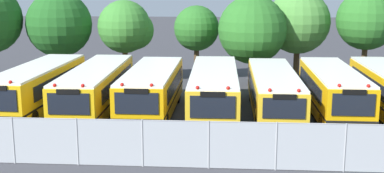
{
  "coord_description": "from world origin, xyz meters",
  "views": [
    {
      "loc": [
        0.75,
        -26.9,
        7.28
      ],
      "look_at": [
        -1.13,
        0.0,
        1.6
      ],
      "focal_mm": 46.43,
      "sensor_mm": 36.0,
      "label": 1
    }
  ],
  "objects": [
    {
      "name": "school_bus_1",
      "position": [
        -6.57,
        0.06,
        1.42
      ],
      "size": [
        2.62,
        10.67,
        2.71
      ],
      "rotation": [
        0.0,
        0.0,
        3.16
      ],
      "color": "yellow",
      "rests_on": "ground_plane"
    },
    {
      "name": "school_bus_4",
      "position": [
        3.39,
        0.14,
        1.36
      ],
      "size": [
        2.44,
        10.38,
        2.58
      ],
      "rotation": [
        0.0,
        0.0,
        3.14
      ],
      "color": "yellow",
      "rests_on": "ground_plane"
    },
    {
      "name": "ground_plane",
      "position": [
        0.0,
        0.0,
        0.0
      ],
      "size": [
        160.0,
        160.0,
        0.0
      ],
      "primitive_type": "plane",
      "color": "#38383D"
    },
    {
      "name": "school_bus_5",
      "position": [
        6.58,
        0.08,
        1.45
      ],
      "size": [
        2.48,
        9.49,
        2.76
      ],
      "rotation": [
        0.0,
        0.0,
        3.14
      ],
      "color": "#EAA80C",
      "rests_on": "ground_plane"
    },
    {
      "name": "tree_2",
      "position": [
        -6.51,
        9.0,
        4.02
      ],
      "size": [
        4.06,
        3.86,
        6.04
      ],
      "color": "#4C3823",
      "rests_on": "ground_plane"
    },
    {
      "name": "tree_4",
      "position": [
        2.62,
        8.15,
        3.98
      ],
      "size": [
        4.81,
        4.81,
        6.43
      ],
      "color": "#4C3823",
      "rests_on": "ground_plane"
    },
    {
      "name": "tree_5",
      "position": [
        5.82,
        10.2,
        4.36
      ],
      "size": [
        4.68,
        4.68,
        6.76
      ],
      "color": "#4C3823",
      "rests_on": "ground_plane"
    },
    {
      "name": "tree_1",
      "position": [
        -11.7,
        8.95,
        4.32
      ],
      "size": [
        4.8,
        4.8,
        6.65
      ],
      "color": "#4C3823",
      "rests_on": "ground_plane"
    },
    {
      "name": "traffic_cone",
      "position": [
        4.34,
        -7.42,
        0.23
      ],
      "size": [
        0.35,
        0.35,
        0.46
      ],
      "primitive_type": "cone",
      "color": "#EA5914",
      "rests_on": "ground_plane"
    },
    {
      "name": "school_bus_3",
      "position": [
        0.1,
        -0.25,
        1.44
      ],
      "size": [
        2.68,
        10.42,
        2.73
      ],
      "rotation": [
        0.0,
        0.0,
        3.15
      ],
      "color": "yellow",
      "rests_on": "ground_plane"
    },
    {
      "name": "school_bus_0",
      "position": [
        -9.88,
        -0.03,
        1.45
      ],
      "size": [
        2.68,
        9.97,
        2.77
      ],
      "rotation": [
        0.0,
        0.0,
        3.11
      ],
      "color": "yellow",
      "rests_on": "ground_plane"
    },
    {
      "name": "tree_3",
      "position": [
        -1.51,
        10.14,
        3.87
      ],
      "size": [
        3.39,
        3.39,
        5.61
      ],
      "color": "#4C3823",
      "rests_on": "ground_plane"
    },
    {
      "name": "chainlink_fence",
      "position": [
        0.11,
        -8.2,
        1.02
      ],
      "size": [
        26.54,
        0.07,
        1.97
      ],
      "color": "#9EA0A3",
      "rests_on": "ground_plane"
    },
    {
      "name": "tree_6",
      "position": [
        10.57,
        8.56,
        4.71
      ],
      "size": [
        4.21,
        4.21,
        6.82
      ],
      "color": "#4C3823",
      "rests_on": "ground_plane"
    },
    {
      "name": "school_bus_2",
      "position": [
        -3.34,
        -0.2,
        1.43
      ],
      "size": [
        2.62,
        9.54,
        2.72
      ],
      "rotation": [
        0.0,
        0.0,
        3.14
      ],
      "color": "#EAA80C",
      "rests_on": "ground_plane"
    }
  ]
}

